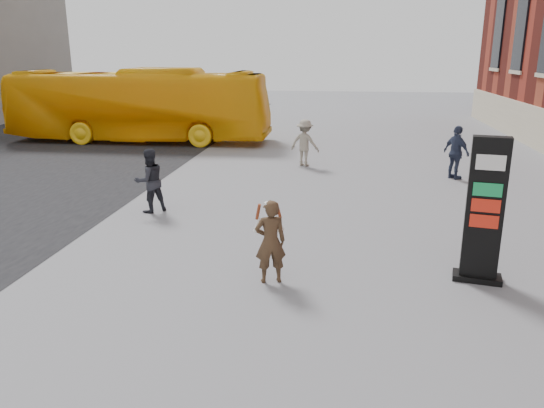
# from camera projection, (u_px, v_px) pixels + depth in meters

# --- Properties ---
(ground) EXTENTS (100.00, 100.00, 0.00)m
(ground) POSITION_uv_depth(u_px,v_px,m) (282.00, 288.00, 9.68)
(ground) COLOR #9E9EA3
(info_pylon) EXTENTS (0.94, 0.59, 2.73)m
(info_pylon) POSITION_uv_depth(u_px,v_px,m) (484.00, 211.00, 9.63)
(info_pylon) COLOR black
(info_pylon) RESTS_ON ground
(woman) EXTENTS (0.71, 0.68, 1.59)m
(woman) POSITION_uv_depth(u_px,v_px,m) (270.00, 240.00, 9.73)
(woman) COLOR #3F2B1C
(woman) RESTS_ON ground
(bus) EXTENTS (12.30, 2.99, 3.42)m
(bus) POSITION_uv_depth(u_px,v_px,m) (139.00, 105.00, 24.98)
(bus) COLOR yellow
(bus) RESTS_ON road
(pedestrian_a) EXTENTS (1.05, 1.04, 1.71)m
(pedestrian_a) POSITION_uv_depth(u_px,v_px,m) (150.00, 181.00, 14.05)
(pedestrian_a) COLOR #25262D
(pedestrian_a) RESTS_ON ground
(pedestrian_b) EXTENTS (1.27, 0.99, 1.74)m
(pedestrian_b) POSITION_uv_depth(u_px,v_px,m) (305.00, 143.00, 19.78)
(pedestrian_b) COLOR gray
(pedestrian_b) RESTS_ON ground
(pedestrian_c) EXTENTS (0.97, 1.11, 1.80)m
(pedestrian_c) POSITION_uv_depth(u_px,v_px,m) (456.00, 153.00, 17.70)
(pedestrian_c) COLOR #2E364F
(pedestrian_c) RESTS_ON ground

